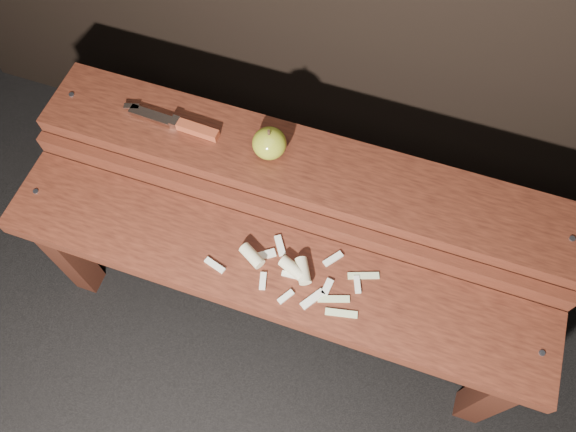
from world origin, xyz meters
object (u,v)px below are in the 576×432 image
(bench_rear_tier, at_px, (303,184))
(knife, at_px, (186,126))
(apple, at_px, (269,143))
(bench_front_tier, at_px, (270,283))

(bench_rear_tier, xyz_separation_m, knife, (-0.27, 0.00, 0.10))
(apple, bearing_deg, bench_front_tier, -71.13)
(bench_front_tier, relative_size, knife, 5.16)
(bench_front_tier, distance_m, knife, 0.39)
(bench_front_tier, xyz_separation_m, bench_rear_tier, (0.00, 0.23, 0.06))
(bench_front_tier, bearing_deg, bench_rear_tier, 90.00)
(apple, bearing_deg, bench_rear_tier, -3.13)
(apple, xyz_separation_m, knife, (-0.20, -0.00, -0.02))
(bench_rear_tier, xyz_separation_m, apple, (-0.08, 0.00, 0.12))
(bench_rear_tier, height_order, knife, knife)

